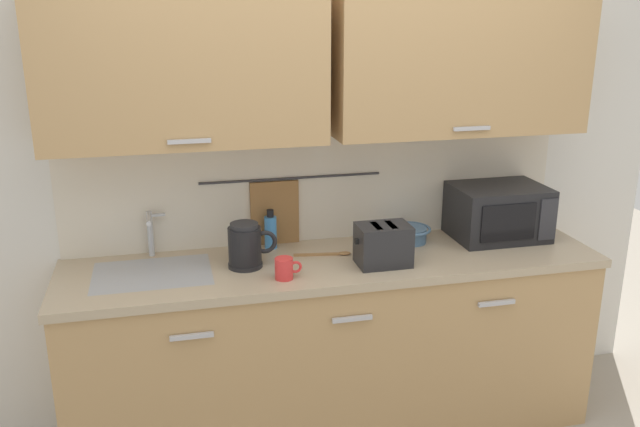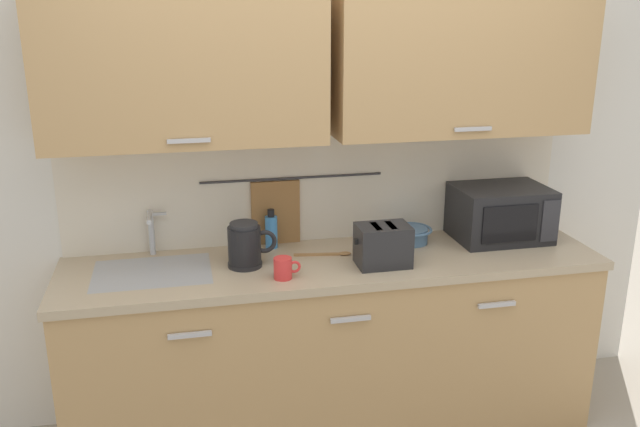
% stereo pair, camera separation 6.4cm
% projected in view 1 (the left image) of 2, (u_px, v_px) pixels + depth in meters
% --- Properties ---
extents(counter_unit, '(2.53, 0.64, 0.90)m').
position_uv_depth(counter_unit, '(332.00, 344.00, 3.30)').
color(counter_unit, tan).
rests_on(counter_unit, ground).
extents(back_wall_assembly, '(3.70, 0.41, 2.50)m').
position_uv_depth(back_wall_assembly, '(323.00, 120.00, 3.20)').
color(back_wall_assembly, silver).
rests_on(back_wall_assembly, ground).
extents(sink_faucet, '(0.09, 0.17, 0.22)m').
position_uv_depth(sink_faucet, '(150.00, 228.00, 3.15)').
color(sink_faucet, '#B2B5BA').
rests_on(sink_faucet, counter_unit).
extents(microwave, '(0.46, 0.35, 0.27)m').
position_uv_depth(microwave, '(498.00, 212.00, 3.42)').
color(microwave, black).
rests_on(microwave, counter_unit).
extents(electric_kettle, '(0.23, 0.16, 0.21)m').
position_uv_depth(electric_kettle, '(246.00, 246.00, 3.05)').
color(electric_kettle, black).
rests_on(electric_kettle, counter_unit).
extents(dish_soap_bottle, '(0.06, 0.06, 0.20)m').
position_uv_depth(dish_soap_bottle, '(271.00, 231.00, 3.28)').
color(dish_soap_bottle, '#3F8CD8').
rests_on(dish_soap_bottle, counter_unit).
extents(mug_near_sink, '(0.12, 0.08, 0.09)m').
position_uv_depth(mug_near_sink, '(285.00, 268.00, 2.93)').
color(mug_near_sink, red).
rests_on(mug_near_sink, counter_unit).
extents(mixing_bowl, '(0.21, 0.21, 0.08)m').
position_uv_depth(mixing_bowl, '(409.00, 233.00, 3.38)').
color(mixing_bowl, '#4C7093').
rests_on(mixing_bowl, counter_unit).
extents(toaster, '(0.26, 0.17, 0.19)m').
position_uv_depth(toaster, '(383.00, 245.00, 3.07)').
color(toaster, '#232326').
rests_on(toaster, counter_unit).
extents(wooden_spoon, '(0.28, 0.07, 0.01)m').
position_uv_depth(wooden_spoon, '(329.00, 254.00, 3.21)').
color(wooden_spoon, '#9E7042').
rests_on(wooden_spoon, counter_unit).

